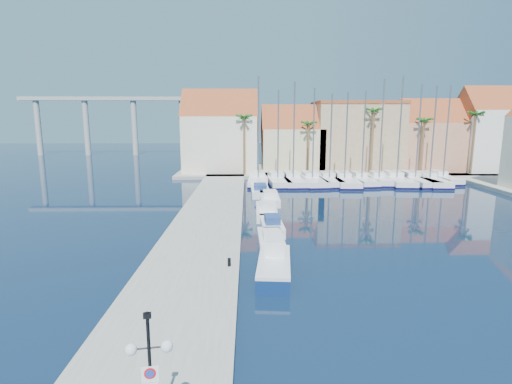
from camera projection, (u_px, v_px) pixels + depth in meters
ground at (348, 291)px, 21.76m from camera, size 260.00×260.00×0.00m
quay_west at (208, 223)px, 34.80m from camera, size 6.00×77.00×0.50m
shore_north at (337, 171)px, 69.09m from camera, size 54.00×16.00×0.50m
lamp_post at (149, 357)px, 10.71m from camera, size 1.27×0.48×3.76m
bollard at (229, 262)px, 23.96m from camera, size 0.20×0.20×0.50m
fishing_boat at (274, 264)px, 23.85m from camera, size 2.37×5.75×1.96m
motorboat_west_0 at (271, 241)px, 28.80m from camera, size 1.89×5.60×1.40m
motorboat_west_1 at (272, 225)px, 33.31m from camera, size 1.92×5.42×1.40m
motorboat_west_2 at (267, 211)px, 38.29m from camera, size 2.06×6.16×1.40m
motorboat_west_3 at (269, 198)px, 44.48m from camera, size 2.08×6.43×1.40m
motorboat_west_4 at (260, 190)px, 49.09m from camera, size 2.23×6.66×1.40m
sailboat_0 at (258, 179)px, 57.28m from camera, size 3.23×10.38×14.88m
sailboat_1 at (277, 180)px, 56.82m from camera, size 3.52×10.55×12.97m
sailboat_2 at (292, 180)px, 57.16m from camera, size 3.40×11.14×14.13m
sailboat_3 at (311, 180)px, 56.99m from camera, size 3.57×10.85×13.30m
sailboat_4 at (328, 180)px, 57.03m from camera, size 2.72×9.89×12.56m
sailboat_5 at (344, 180)px, 56.76m from camera, size 3.45×11.29×12.71m
sailboat_6 at (360, 179)px, 57.11m from camera, size 3.12×9.35×12.98m
sailboat_7 at (378, 179)px, 57.38m from camera, size 2.86×8.80×14.55m
sailboat_8 at (395, 179)px, 57.55m from camera, size 3.87×11.54×14.90m
sailboat_9 at (413, 179)px, 57.52m from camera, size 3.69×11.50×13.80m
sailboat_10 at (428, 180)px, 56.91m from camera, size 3.47×10.88×13.59m
sailboat_11 at (441, 178)px, 58.49m from camera, size 2.77×8.57×13.82m
building_0 at (221, 135)px, 66.56m from camera, size 12.30×9.00×13.50m
building_1 at (292, 142)px, 67.03m from camera, size 10.30×8.00×11.00m
building_2 at (356, 136)px, 68.05m from camera, size 14.20×10.20×11.50m
building_3 at (428, 138)px, 67.39m from camera, size 10.30×8.00×12.00m
building_4 at (484, 132)px, 66.38m from camera, size 8.30×8.00×14.00m
palm_0 at (244, 119)px, 61.26m from camera, size 2.60×2.60×10.15m
palm_1 at (309, 125)px, 61.63m from camera, size 2.60×2.60×9.15m
palm_2 at (374, 113)px, 61.49m from camera, size 2.60×2.60×11.15m
palm_3 at (424, 122)px, 61.91m from camera, size 2.60×2.60×9.65m
palm_4 at (476, 116)px, 61.90m from camera, size 2.60×2.60×10.65m
viaduct at (113, 114)px, 99.69m from camera, size 48.00×2.20×14.45m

